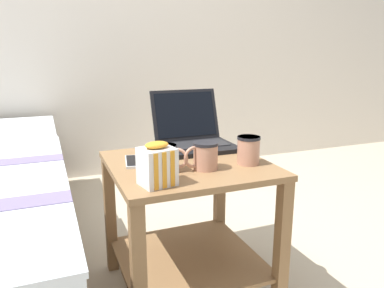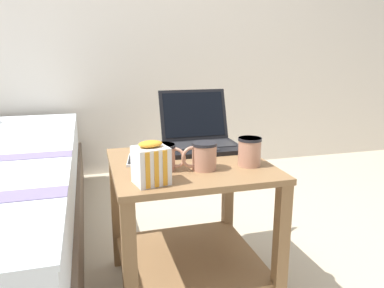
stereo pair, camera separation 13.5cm
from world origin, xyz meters
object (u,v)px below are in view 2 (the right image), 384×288
Objects in this scene: snack_bag at (151,164)px; cell_phone at (137,160)px; mug_mid_center at (163,156)px; mug_front_left at (250,150)px; mug_front_right at (203,155)px; laptop at (200,136)px.

cell_phone is at bearing 92.23° from snack_bag.
mug_mid_center is at bearing -61.45° from cell_phone.
mug_front_left reaches higher than cell_phone.
mug_mid_center is at bearing 165.82° from mug_front_right.
mug_front_left is at bearing -5.65° from mug_mid_center.
laptop reaches higher than mug_front_left.
laptop is at bearing 74.96° from mug_front_right.
mug_front_left is 0.31m from mug_mid_center.
mug_mid_center is at bearing 63.33° from snack_bag.
mug_front_left reaches higher than mug_mid_center.
laptop reaches higher than snack_bag.
mug_front_left is at bearing -23.26° from cell_phone.
mug_mid_center is at bearing 174.35° from mug_front_left.
laptop is at bearing 107.07° from mug_front_left.
snack_bag reaches higher than mug_front_left.
snack_bag is (-0.38, -0.10, 0.01)m from mug_front_left.
mug_front_right is 0.79× the size of cell_phone.
snack_bag reaches higher than mug_front_right.
mug_front_left is 1.02× the size of mug_mid_center.
cell_phone is at bearing -154.71° from laptop.
mug_front_right is 0.94× the size of snack_bag.
mug_mid_center is (-0.14, 0.03, -0.00)m from mug_front_right.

